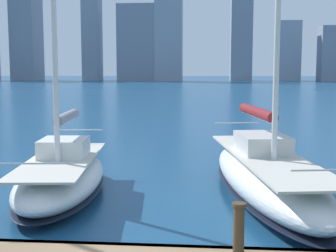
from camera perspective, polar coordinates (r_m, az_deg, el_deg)
The scene contains 4 objects.
city_skyline at distance 170.12m, azimuth 3.83°, elevation 11.71°, with size 163.09×19.64×49.99m.
sailboat_maroon at distance 14.38m, azimuth 11.86°, elevation -5.73°, with size 3.74×9.77×11.32m.
sailboat_grey at distance 14.64m, azimuth -12.78°, elevation -5.64°, with size 3.03×7.09×12.65m.
mooring_post at distance 8.60m, azimuth 8.62°, elevation -12.06°, with size 0.26×0.26×0.91m.
Camera 1 is at (-1.36, 7.02, 3.85)m, focal length 50.00 mm.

